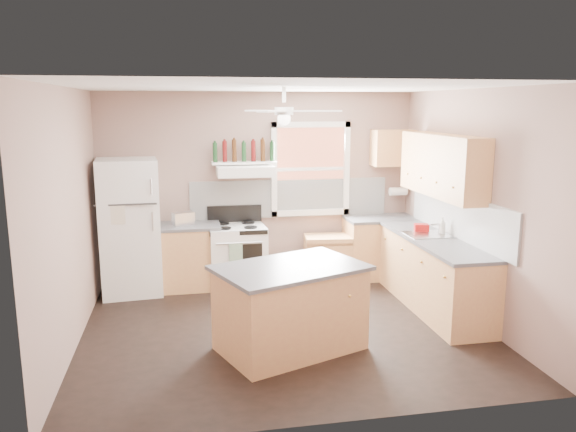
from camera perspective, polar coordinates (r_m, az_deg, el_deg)
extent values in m
plane|color=black|center=(6.56, -0.38, -11.32)|extent=(4.50, 4.50, 0.00)
plane|color=white|center=(6.06, -0.41, 12.98)|extent=(4.50, 4.50, 0.00)
cube|color=#886B5F|center=(8.14, -2.96, 2.98)|extent=(4.50, 0.05, 2.70)
cube|color=#886B5F|center=(6.94, 18.42, 0.99)|extent=(0.05, 4.00, 2.70)
cube|color=#886B5F|center=(6.19, -21.59, -0.42)|extent=(0.05, 4.00, 2.70)
cube|color=white|center=(8.20, 0.21, 1.82)|extent=(2.90, 0.03, 0.55)
cube|color=white|center=(7.21, 16.91, 0.03)|extent=(0.03, 2.60, 0.55)
cube|color=brown|center=(8.20, 2.28, 4.81)|extent=(1.00, 0.02, 1.20)
cube|color=white|center=(8.18, 2.32, 4.79)|extent=(1.16, 0.07, 1.36)
cube|color=white|center=(7.81, -15.78, -1.07)|extent=(0.83, 0.81, 1.82)
cube|color=tan|center=(7.94, -10.19, -4.19)|extent=(0.90, 0.60, 0.86)
cube|color=#4B4B4D|center=(7.83, -10.30, -1.01)|extent=(0.92, 0.62, 0.04)
cube|color=silver|center=(7.78, -10.60, -0.28)|extent=(0.32, 0.25, 0.18)
cube|color=white|center=(7.93, -5.18, -4.06)|extent=(0.80, 0.67, 0.86)
cube|color=white|center=(7.81, -4.38, 4.61)|extent=(0.78, 0.50, 0.14)
cube|color=white|center=(7.92, -4.49, 5.42)|extent=(0.90, 0.26, 0.03)
cube|color=tan|center=(8.19, 4.05, -4.27)|extent=(0.70, 0.51, 0.66)
cube|color=tan|center=(8.43, 9.30, -3.25)|extent=(1.00, 0.60, 0.86)
cube|color=tan|center=(7.26, 14.57, -5.83)|extent=(0.60, 2.20, 0.86)
cube|color=#4B4B4D|center=(8.33, 9.40, -0.25)|extent=(1.02, 0.62, 0.04)
cube|color=#4B4B4D|center=(7.14, 14.67, -2.38)|extent=(0.62, 2.22, 0.04)
cube|color=silver|center=(7.32, 14.01, -1.91)|extent=(0.55, 0.45, 0.03)
cylinder|color=silver|center=(7.37, 15.17, -1.28)|extent=(0.03, 0.03, 0.14)
cube|color=tan|center=(7.23, 15.35, 4.99)|extent=(0.33, 1.80, 0.76)
cube|color=tan|center=(8.39, 10.61, 6.82)|extent=(0.60, 0.33, 0.52)
cylinder|color=white|center=(8.53, 11.13, 2.48)|extent=(0.26, 0.12, 0.12)
cube|color=tan|center=(5.89, 0.23, -9.49)|extent=(1.61, 1.32, 0.86)
cube|color=#4B4B4D|center=(5.75, 0.24, -5.29)|extent=(1.72, 1.43, 0.04)
cylinder|color=white|center=(6.06, -0.41, 10.62)|extent=(0.20, 0.20, 0.08)
imported|color=silver|center=(7.36, 15.42, -0.98)|extent=(0.12, 0.12, 0.22)
cube|color=#A20F0D|center=(7.47, 13.41, -1.18)|extent=(0.20, 0.16, 0.10)
cylinder|color=#143819|center=(7.87, -7.42, 6.43)|extent=(0.06, 0.06, 0.27)
cylinder|color=#590F0F|center=(7.88, -6.45, 6.53)|extent=(0.06, 0.06, 0.29)
cylinder|color=#3F230F|center=(7.89, -5.48, 6.63)|extent=(0.06, 0.06, 0.31)
cylinder|color=#143819|center=(7.90, -4.50, 6.50)|extent=(0.06, 0.06, 0.27)
cylinder|color=#590F0F|center=(7.92, -3.54, 6.60)|extent=(0.06, 0.06, 0.29)
cylinder|color=#3F230F|center=(7.94, -2.58, 6.69)|extent=(0.06, 0.06, 0.31)
cylinder|color=#143819|center=(7.96, -1.62, 6.57)|extent=(0.06, 0.06, 0.27)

